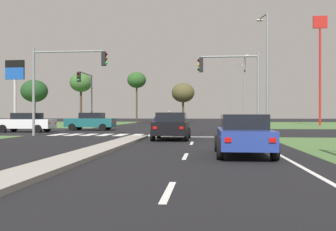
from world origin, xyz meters
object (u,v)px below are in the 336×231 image
at_px(car_teal_sixth, 91,121).
at_px(traffic_signal_near_left, 60,75).
at_px(street_lamp_fourth, 233,90).
at_px(pedestrian_at_median, 169,117).
at_px(treeline_second, 81,83).
at_px(street_lamp_third, 245,87).
at_px(traffic_signal_near_right, 236,79).
at_px(treeline_fourth, 183,93).
at_px(treeline_near, 34,91).
at_px(car_black_fourth, 172,126).
at_px(car_grey_second, 169,118).
at_px(fastfood_pole_sign, 320,48).
at_px(car_blue_fifth, 243,135).
at_px(car_white_third, 26,122).
at_px(car_navy_near, 162,119).
at_px(traffic_signal_far_left, 87,90).
at_px(street_lamp_second, 267,67).
at_px(treeline_third, 137,80).
at_px(fuel_price_totem, 15,79).

relative_size(car_teal_sixth, traffic_signal_near_left, 0.74).
bearing_deg(street_lamp_fourth, pedestrian_at_median, -112.70).
bearing_deg(treeline_second, street_lamp_third, -38.57).
height_order(traffic_signal_near_right, treeline_fourth, treeline_fourth).
xyz_separation_m(treeline_near, treeline_fourth, (27.55, 1.82, -0.38)).
bearing_deg(car_black_fourth, car_teal_sixth, 125.46).
height_order(car_grey_second, traffic_signal_near_right, traffic_signal_near_right).
bearing_deg(fastfood_pole_sign, treeline_near, 161.22).
xyz_separation_m(traffic_signal_near_right, treeline_second, (-24.46, 41.35, 3.42)).
bearing_deg(car_blue_fifth, car_white_third, 134.96).
bearing_deg(car_navy_near, treeline_near, -25.37).
bearing_deg(traffic_signal_near_left, traffic_signal_far_left, 99.09).
relative_size(treeline_second, treeline_fourth, 1.24).
relative_size(street_lamp_second, pedestrian_at_median, 5.14).
bearing_deg(car_blue_fifth, street_lamp_third, 84.05).
xyz_separation_m(traffic_signal_far_left, treeline_fourth, (7.68, 32.22, 1.48)).
xyz_separation_m(car_teal_sixth, street_lamp_fourth, (15.27, 32.52, 4.85)).
xyz_separation_m(car_navy_near, car_white_third, (-8.30, -25.34, 0.00)).
distance_m(traffic_signal_near_left, street_lamp_third, 24.51).
height_order(car_navy_near, car_grey_second, car_grey_second).
bearing_deg(treeline_third, fuel_price_totem, -100.48).
xyz_separation_m(car_blue_fifth, street_lamp_second, (3.19, 15.08, 4.28)).
distance_m(traffic_signal_far_left, treeline_third, 28.34).
xyz_separation_m(car_navy_near, treeline_third, (-5.54, 9.69, 6.59)).
bearing_deg(treeline_fourth, street_lamp_fourth, -15.45).
height_order(treeline_second, treeline_third, treeline_second).
distance_m(car_black_fourth, traffic_signal_near_left, 9.18).
height_order(car_blue_fifth, street_lamp_third, street_lamp_third).
xyz_separation_m(fuel_price_totem, treeline_third, (5.76, 31.15, 2.62)).
xyz_separation_m(car_grey_second, pedestrian_at_median, (2.06, -20.40, 0.39)).
bearing_deg(car_blue_fifth, traffic_signal_far_left, 119.72).
height_order(traffic_signal_near_left, fastfood_pole_sign, fastfood_pole_sign).
height_order(car_navy_near, street_lamp_fourth, street_lamp_fourth).
distance_m(car_teal_sixth, treeline_third, 31.59).
bearing_deg(traffic_signal_near_right, treeline_near, 128.62).
distance_m(car_grey_second, car_blue_fifth, 52.08).
bearing_deg(pedestrian_at_median, treeline_second, 106.33).
height_order(street_lamp_second, fuel_price_totem, street_lamp_second).
bearing_deg(car_teal_sixth, treeline_third, 2.66).
relative_size(car_grey_second, street_lamp_fourth, 0.41).
distance_m(car_navy_near, traffic_signal_near_right, 31.42).
height_order(car_white_third, traffic_signal_near_right, traffic_signal_near_right).
bearing_deg(car_blue_fifth, street_lamp_fourth, 86.33).
relative_size(car_navy_near, car_teal_sixth, 0.96).
distance_m(car_white_third, treeline_second, 37.91).
bearing_deg(fastfood_pole_sign, street_lamp_fourth, 123.88).
height_order(fastfood_pole_sign, treeline_fourth, fastfood_pole_sign).
bearing_deg(treeline_third, treeline_second, 171.75).
distance_m(fastfood_pole_sign, fuel_price_totem, 37.51).
bearing_deg(traffic_signal_near_left, car_black_fourth, -21.28).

